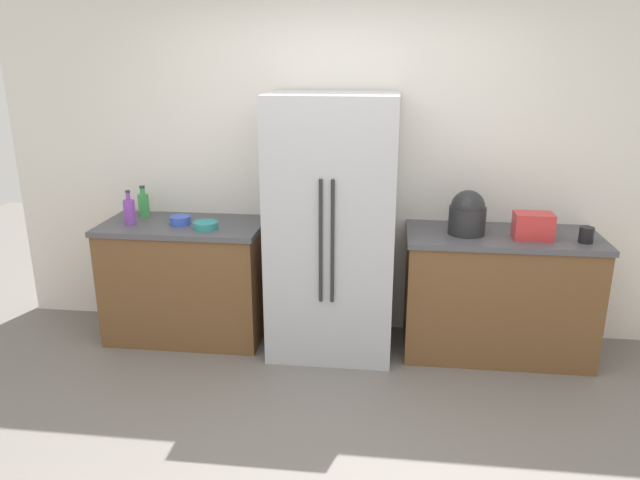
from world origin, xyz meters
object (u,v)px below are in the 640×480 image
object	(u,v)px
refrigerator	(332,227)
bottle_b	(129,211)
bowl_a	(205,225)
bottle_a	(144,204)
rice_cooker	(467,214)
bowl_b	(180,220)
toaster	(533,226)
cup_b	(586,235)
cup_a	(535,224)

from	to	relation	value
refrigerator	bottle_b	bearing A→B (deg)	-179.48
refrigerator	bowl_a	world-z (taller)	refrigerator
refrigerator	bottle_a	world-z (taller)	refrigerator
rice_cooker	bowl_a	world-z (taller)	rice_cooker
bottle_a	bowl_b	distance (m)	0.41
toaster	cup_b	xyz separation A→B (m)	(0.34, -0.05, -0.04)
toaster	bowl_a	xyz separation A→B (m)	(-2.27, -0.03, -0.06)
toaster	rice_cooker	size ratio (longest dim) A/B	0.82
refrigerator	bottle_b	xyz separation A→B (m)	(-1.49, -0.01, 0.07)
refrigerator	toaster	xyz separation A→B (m)	(1.37, -0.03, 0.06)
toaster	bottle_b	bearing A→B (deg)	179.62
cup_b	refrigerator	bearing A→B (deg)	177.35
toaster	bowl_b	distance (m)	2.49
toaster	rice_cooker	distance (m)	0.44
rice_cooker	cup_a	bearing A→B (deg)	16.67
bottle_b	bowl_a	xyz separation A→B (m)	(0.59, -0.05, -0.07)
toaster	cup_b	world-z (taller)	toaster
rice_cooker	toaster	bearing A→B (deg)	-8.09
bottle_a	bowl_b	size ratio (longest dim) A/B	1.57
refrigerator	bottle_a	size ratio (longest dim) A/B	7.78
rice_cooker	bottle_a	size ratio (longest dim) A/B	1.30
toaster	cup_a	size ratio (longest dim) A/B	2.59
cup_a	bottle_b	bearing A→B (deg)	-176.28
rice_cooker	bowl_b	world-z (taller)	rice_cooker
toaster	bottle_b	xyz separation A→B (m)	(-2.86, 0.02, 0.01)
cup_b	bowl_a	bearing A→B (deg)	179.74
bottle_a	cup_a	size ratio (longest dim) A/B	2.42
refrigerator	toaster	bearing A→B (deg)	-1.36
bowl_b	rice_cooker	bearing A→B (deg)	0.16
cup_a	cup_b	world-z (taller)	cup_b
toaster	bowl_b	size ratio (longest dim) A/B	1.68
bottle_b	bottle_a	bearing A→B (deg)	86.47
cup_b	cup_a	bearing A→B (deg)	137.16
rice_cooker	cup_b	xyz separation A→B (m)	(0.77, -0.11, -0.09)
refrigerator	bowl_b	xyz separation A→B (m)	(-1.13, 0.02, 0.01)
bottle_b	cup_a	xyz separation A→B (m)	(2.92, 0.19, -0.05)
bowl_a	cup_b	bearing A→B (deg)	-0.26
refrigerator	cup_b	xyz separation A→B (m)	(1.70, -0.08, 0.03)
bottle_a	cup_a	world-z (taller)	bottle_a
bottle_a	cup_b	distance (m)	3.20
cup_a	toaster	bearing A→B (deg)	-106.17
cup_b	bowl_a	world-z (taller)	cup_b
toaster	rice_cooker	xyz separation A→B (m)	(-0.43, 0.06, 0.06)
toaster	cup_a	bearing A→B (deg)	73.83
toaster	bowl_b	world-z (taller)	toaster
bottle_b	rice_cooker	bearing A→B (deg)	1.00
bottle_a	bowl_b	bearing A→B (deg)	-27.95
cup_b	bowl_b	xyz separation A→B (m)	(-2.83, 0.10, -0.02)
refrigerator	bowl_a	bearing A→B (deg)	-175.77
bottle_a	bottle_b	size ratio (longest dim) A/B	0.94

